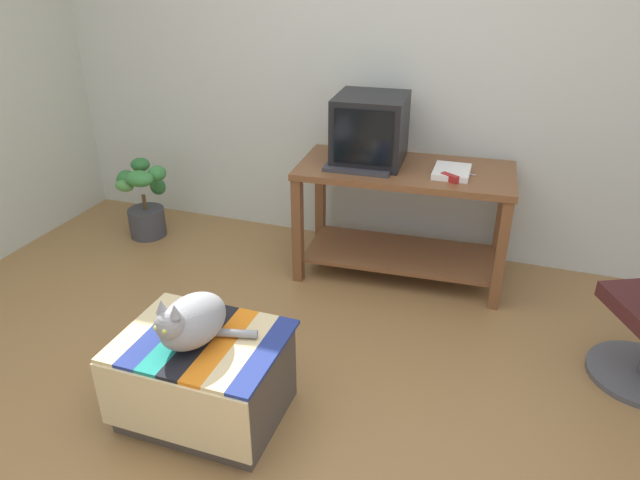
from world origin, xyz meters
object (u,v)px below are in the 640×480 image
object	(u,v)px
desk	(403,203)
tv_monitor	(370,130)
potted_plant	(144,202)
stapler	(450,178)
keyboard	(357,169)
book	(452,172)
cat	(191,321)
ottoman_with_blanket	(204,377)

from	to	relation	value
desk	tv_monitor	xyz separation A→B (m)	(-0.24, 0.04, 0.44)
potted_plant	stapler	size ratio (longest dim) A/B	5.05
keyboard	book	size ratio (longest dim) A/B	1.53
book	cat	size ratio (longest dim) A/B	0.67
desk	keyboard	size ratio (longest dim) A/B	3.34
cat	keyboard	bearing A→B (deg)	88.84
ottoman_with_blanket	stapler	world-z (taller)	stapler
potted_plant	stapler	xyz separation A→B (m)	(2.16, -0.07, 0.48)
desk	cat	size ratio (longest dim) A/B	3.39
cat	potted_plant	xyz separation A→B (m)	(-1.32, 1.53, -0.26)
desk	cat	distance (m)	1.70
ottoman_with_blanket	tv_monitor	bearing A→B (deg)	79.05
tv_monitor	cat	bearing A→B (deg)	-104.93
book	ottoman_with_blanket	size ratio (longest dim) A/B	0.37
keyboard	potted_plant	bearing A→B (deg)	174.79
ottoman_with_blanket	potted_plant	distance (m)	2.00
tv_monitor	ottoman_with_blanket	world-z (taller)	tv_monitor
ottoman_with_blanket	cat	size ratio (longest dim) A/B	1.81
ottoman_with_blanket	cat	xyz separation A→B (m)	(-0.01, -0.03, 0.32)
book	stapler	world-z (taller)	stapler
tv_monitor	stapler	world-z (taller)	tv_monitor
cat	ottoman_with_blanket	bearing A→B (deg)	78.75
cat	tv_monitor	bearing A→B (deg)	89.55
cat	stapler	bearing A→B (deg)	70.62
tv_monitor	cat	size ratio (longest dim) A/B	1.18
desk	stapler	world-z (taller)	stapler
book	cat	distance (m)	1.80
tv_monitor	stapler	distance (m)	0.58
tv_monitor	potted_plant	world-z (taller)	tv_monitor
potted_plant	stapler	bearing A→B (deg)	-1.78
tv_monitor	keyboard	distance (m)	0.27
potted_plant	keyboard	bearing A→B (deg)	-2.85
book	cat	bearing A→B (deg)	-119.58
book	ottoman_with_blanket	distance (m)	1.83
book	potted_plant	size ratio (longest dim) A/B	0.47
tv_monitor	keyboard	size ratio (longest dim) A/B	1.17
book	cat	world-z (taller)	book
desk	ottoman_with_blanket	size ratio (longest dim) A/B	1.88
keyboard	ottoman_with_blanket	xyz separation A→B (m)	(-0.29, -1.42, -0.53)
book	potted_plant	xyz separation A→B (m)	(-2.16, -0.05, -0.48)
tv_monitor	ottoman_with_blanket	distance (m)	1.79
potted_plant	ottoman_with_blanket	bearing A→B (deg)	-48.39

